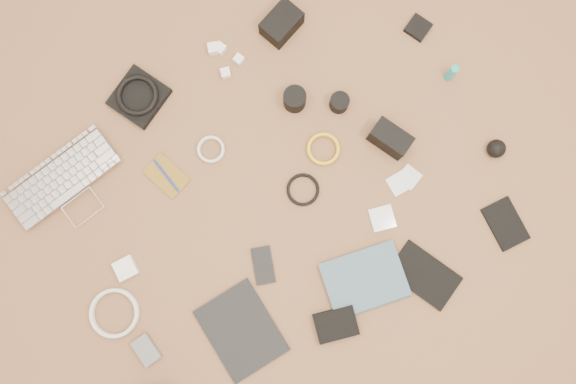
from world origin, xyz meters
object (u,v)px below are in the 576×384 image
laptop (72,191)px  paperback (374,308)px  phone (263,265)px  tablet (241,330)px  dslr_camera (282,24)px

laptop → paperback: laptop is taller
phone → laptop: bearing=148.8°
laptop → tablet: size_ratio=1.43×
tablet → dslr_camera: bearing=51.0°
tablet → paperback: (0.38, -0.16, 0.01)m
tablet → paperback: paperback is taller
dslr_camera → paperback: (-0.23, -0.92, -0.02)m
laptop → dslr_camera: (0.84, 0.11, 0.02)m
phone → dslr_camera: bearing=75.7°
laptop → dslr_camera: bearing=1.6°
laptop → paperback: bearing=-58.7°
laptop → tablet: 0.69m
dslr_camera → paperback: bearing=-121.3°
laptop → phone: (0.39, -0.51, -0.01)m
tablet → phone: 0.21m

